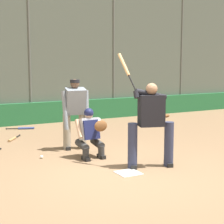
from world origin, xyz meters
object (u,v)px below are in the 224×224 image
(baseball_loose, at_px, (42,157))
(umpire_home, at_px, (75,112))
(fielding_glove_on_dirt, at_px, (166,116))
(spare_bat_third_base_side, at_px, (24,128))
(spare_bat_by_padding, at_px, (13,139))
(batter_at_plate, at_px, (151,122))
(catcher_behind_plate, at_px, (91,133))

(baseball_loose, bearing_deg, umpire_home, -154.61)
(umpire_home, xyz_separation_m, fielding_glove_on_dirt, (-5.10, -3.23, -0.86))
(umpire_home, relative_size, spare_bat_third_base_side, 2.02)
(umpire_home, height_order, spare_bat_third_base_side, umpire_home)
(spare_bat_by_padding, height_order, baseball_loose, baseball_loose)
(batter_at_plate, bearing_deg, spare_bat_third_base_side, -61.61)
(batter_at_plate, relative_size, spare_bat_third_base_side, 2.72)
(spare_bat_by_padding, height_order, fielding_glove_on_dirt, fielding_glove_on_dirt)
(catcher_behind_plate, bearing_deg, fielding_glove_on_dirt, -142.23)
(baseball_loose, bearing_deg, catcher_behind_plate, 154.99)
(catcher_behind_plate, height_order, spare_bat_by_padding, catcher_behind_plate)
(spare_bat_by_padding, relative_size, fielding_glove_on_dirt, 2.29)
(spare_bat_by_padding, xyz_separation_m, baseball_loose, (-0.08, 2.27, 0.00))
(fielding_glove_on_dirt, bearing_deg, catcher_behind_plate, 39.08)
(catcher_behind_plate, distance_m, umpire_home, 1.00)
(umpire_home, height_order, spare_bat_by_padding, umpire_home)
(spare_bat_third_base_side, bearing_deg, fielding_glove_on_dirt, 19.04)
(spare_bat_third_base_side, distance_m, fielding_glove_on_dirt, 5.49)
(catcher_behind_plate, bearing_deg, batter_at_plate, 120.16)
(batter_at_plate, xyz_separation_m, spare_bat_by_padding, (1.81, -3.96, -0.90))
(batter_at_plate, height_order, catcher_behind_plate, batter_at_plate)
(spare_bat_by_padding, bearing_deg, batter_at_plate, 59.48)
(spare_bat_third_base_side, bearing_deg, batter_at_plate, -59.19)
(umpire_home, distance_m, fielding_glove_on_dirt, 6.10)
(catcher_behind_plate, height_order, spare_bat_third_base_side, catcher_behind_plate)
(umpire_home, xyz_separation_m, spare_bat_by_padding, (1.09, -1.79, -0.88))
(fielding_glove_on_dirt, distance_m, baseball_loose, 7.15)
(baseball_loose, bearing_deg, batter_at_plate, 135.79)
(umpire_home, height_order, baseball_loose, umpire_home)
(spare_bat_third_base_side, relative_size, baseball_loose, 11.38)
(batter_at_plate, distance_m, baseball_loose, 2.57)
(batter_at_plate, relative_size, catcher_behind_plate, 2.07)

